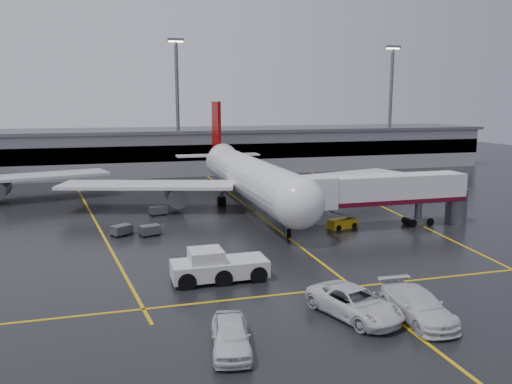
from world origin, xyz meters
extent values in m
plane|color=black|center=(0.00, 0.00, 0.00)|extent=(220.00, 220.00, 0.00)
cube|color=gold|center=(0.00, 0.00, 0.01)|extent=(0.25, 90.00, 0.02)
cube|color=gold|center=(0.00, -22.00, 0.01)|extent=(60.00, 0.25, 0.02)
cube|color=gold|center=(-20.00, 10.00, 0.01)|extent=(9.99, 69.35, 0.02)
cube|color=gold|center=(18.00, 10.00, 0.01)|extent=(7.57, 69.64, 0.02)
cube|color=gray|center=(0.00, 48.00, 4.00)|extent=(120.00, 18.00, 8.00)
cube|color=black|center=(0.00, 39.20, 4.50)|extent=(120.00, 0.40, 3.00)
cube|color=#595B60|center=(0.00, 48.00, 8.30)|extent=(122.00, 19.00, 0.60)
cylinder|color=#595B60|center=(-5.00, 42.00, 12.50)|extent=(0.70, 0.70, 25.00)
cube|color=#595B60|center=(-5.00, 42.00, 25.20)|extent=(3.00, 1.20, 0.50)
cube|color=#FFE5B2|center=(-5.00, 42.00, 24.90)|extent=(2.60, 0.90, 0.20)
cylinder|color=#595B60|center=(40.00, 42.00, 12.50)|extent=(0.70, 0.70, 25.00)
cube|color=#595B60|center=(40.00, 42.00, 25.20)|extent=(3.00, 1.20, 0.50)
cube|color=#FFE5B2|center=(40.00, 42.00, 24.90)|extent=(2.60, 0.90, 0.20)
cylinder|color=silver|center=(0.00, 8.00, 4.20)|extent=(5.20, 36.00, 5.20)
sphere|color=silver|center=(0.00, -10.00, 4.20)|extent=(5.20, 5.20, 5.20)
cone|color=silver|center=(0.00, 29.00, 4.80)|extent=(4.94, 8.00, 4.94)
cube|color=#7E0000|center=(0.00, 30.00, 9.70)|extent=(0.50, 5.50, 8.50)
cube|color=silver|center=(0.00, 29.00, 5.00)|extent=(14.00, 3.00, 0.25)
cube|color=silver|center=(-13.00, 10.00, 3.40)|extent=(22.80, 11.83, 0.40)
cube|color=silver|center=(13.00, 10.00, 3.40)|extent=(22.80, 11.83, 0.40)
cylinder|color=#595B60|center=(-9.50, 9.00, 2.00)|extent=(2.60, 4.50, 2.60)
cylinder|color=#595B60|center=(9.50, 9.00, 2.00)|extent=(2.60, 4.50, 2.60)
cylinder|color=#595B60|center=(0.00, -7.00, 1.00)|extent=(0.56, 0.56, 2.00)
cylinder|color=#595B60|center=(-3.20, 11.00, 1.00)|extent=(0.56, 0.56, 2.00)
cylinder|color=#595B60|center=(3.20, 11.00, 1.00)|extent=(0.56, 0.56, 2.00)
cylinder|color=black|center=(0.00, -7.00, 0.45)|extent=(0.40, 1.10, 1.10)
cylinder|color=black|center=(-3.20, 11.00, 0.55)|extent=(1.00, 1.40, 1.40)
cylinder|color=black|center=(3.20, 11.00, 0.55)|extent=(1.00, 1.40, 1.40)
cube|color=silver|center=(-29.00, 22.00, 3.40)|extent=(22.80, 11.83, 0.40)
cube|color=silver|center=(12.00, -6.00, 4.40)|extent=(18.00, 3.20, 3.00)
cube|color=#4B0715|center=(12.00, -6.00, 3.10)|extent=(18.00, 3.30, 0.50)
cube|color=silver|center=(3.80, -6.00, 4.40)|extent=(3.00, 3.40, 3.30)
cylinder|color=#595B60|center=(16.00, -6.00, 1.50)|extent=(0.80, 0.80, 3.00)
cube|color=#595B60|center=(16.00, -6.00, 0.45)|extent=(2.60, 1.60, 0.90)
cylinder|color=#595B60|center=(21.00, -6.00, 2.00)|extent=(2.40, 2.40, 4.00)
cylinder|color=black|center=(14.90, -6.00, 0.45)|extent=(0.90, 1.80, 0.90)
cylinder|color=black|center=(17.10, -6.00, 0.45)|extent=(0.90, 1.80, 0.90)
cube|color=silver|center=(-9.40, -17.75, 0.96)|extent=(7.48, 3.05, 1.28)
cube|color=silver|center=(-10.46, -17.76, 2.02)|extent=(2.58, 2.58, 1.06)
cube|color=black|center=(-10.46, -17.76, 2.02)|extent=(2.32, 2.32, 0.96)
cylinder|color=black|center=(-12.16, -17.78, 0.59)|extent=(1.41, 3.21, 1.38)
cylinder|color=black|center=(-9.40, -17.75, 0.59)|extent=(1.41, 3.21, 1.38)
cylinder|color=black|center=(-6.63, -17.73, 0.59)|extent=(1.41, 3.21, 1.38)
cube|color=gold|center=(7.21, -4.90, 0.51)|extent=(3.55, 2.12, 1.01)
cube|color=#595B60|center=(7.21, -4.90, 1.47)|extent=(3.30, 1.56, 1.16)
cylinder|color=black|center=(6.13, -5.16, 0.28)|extent=(1.00, 1.67, 0.64)
cylinder|color=black|center=(8.28, -4.63, 0.28)|extent=(1.00, 1.67, 0.64)
imported|color=silver|center=(-2.39, -26.93, 0.96)|extent=(5.15, 7.53, 1.91)
imported|color=silver|center=(1.29, -28.45, 0.96)|extent=(2.89, 6.71, 1.92)
imported|color=silver|center=(-11.12, -29.22, 0.91)|extent=(3.01, 5.62, 1.82)
cube|color=#595B60|center=(-13.70, -2.52, 0.65)|extent=(2.30, 1.85, 0.90)
cylinder|color=black|center=(-14.31, -3.25, 0.18)|extent=(0.40, 0.20, 0.40)
cylinder|color=black|center=(-12.79, -2.76, 0.18)|extent=(0.40, 0.20, 0.40)
cylinder|color=black|center=(-14.61, -2.29, 0.18)|extent=(0.40, 0.20, 0.40)
cylinder|color=black|center=(-13.09, -1.80, 0.18)|extent=(0.40, 0.20, 0.40)
cube|color=#595B60|center=(-16.55, -1.67, 0.65)|extent=(2.39, 2.18, 0.90)
cylinder|color=black|center=(-16.95, -2.52, 0.18)|extent=(0.40, 0.20, 0.40)
cylinder|color=black|center=(-15.60, -1.65, 0.18)|extent=(0.40, 0.20, 0.40)
cylinder|color=black|center=(-17.49, -1.68, 0.18)|extent=(0.40, 0.20, 0.40)
cylinder|color=black|center=(-16.15, -0.81, 0.18)|extent=(0.40, 0.20, 0.40)
cube|color=#595B60|center=(-12.01, 7.28, 0.65)|extent=(2.26, 1.76, 0.90)
cylinder|color=black|center=(-12.65, 6.60, 0.18)|extent=(0.40, 0.20, 0.40)
cylinder|color=black|center=(-11.11, 7.00, 0.18)|extent=(0.40, 0.20, 0.40)
cylinder|color=black|center=(-12.91, 7.57, 0.18)|extent=(0.40, 0.20, 0.40)
cylinder|color=black|center=(-11.36, 7.97, 0.18)|extent=(0.40, 0.20, 0.40)
camera|label=1|loc=(-16.93, -55.08, 13.70)|focal=35.56mm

